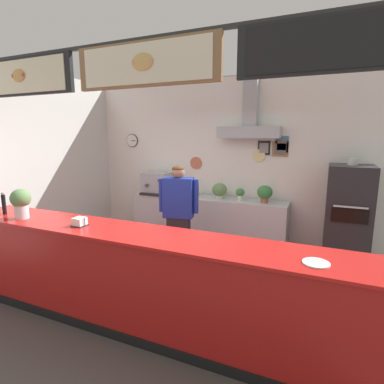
# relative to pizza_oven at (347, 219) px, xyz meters

# --- Properties ---
(ground_plane) EXTENTS (6.76, 6.76, 0.00)m
(ground_plane) POSITION_rel_pizza_oven_xyz_m (-2.07, -1.92, -0.81)
(ground_plane) COLOR #3F3A38
(back_wall_assembly) EXTENTS (5.64, 2.99, 3.10)m
(back_wall_assembly) POSITION_rel_pizza_oven_xyz_m (-2.05, 0.43, 0.84)
(back_wall_assembly) COLOR #9E9E99
(back_wall_assembly) RESTS_ON ground_plane
(left_wall_with_window) EXTENTS (0.15, 5.02, 3.10)m
(left_wall_with_window) POSITION_rel_pizza_oven_xyz_m (-4.89, -1.93, 0.74)
(left_wall_with_window) COLOR silver
(left_wall_with_window) RESTS_ON ground_plane
(service_counter) EXTENTS (4.83, 0.65, 1.06)m
(service_counter) POSITION_rel_pizza_oven_xyz_m (-2.07, -2.46, -0.28)
(service_counter) COLOR #B21916
(service_counter) RESTS_ON ground_plane
(back_prep_counter) EXTENTS (2.92, 0.55, 0.91)m
(back_prep_counter) POSITION_rel_pizza_oven_xyz_m (-2.33, 0.19, -0.36)
(back_prep_counter) COLOR #B7BABF
(back_prep_counter) RESTS_ON ground_plane
(pizza_oven) EXTENTS (0.62, 0.70, 1.72)m
(pizza_oven) POSITION_rel_pizza_oven_xyz_m (0.00, 0.00, 0.00)
(pizza_oven) COLOR #232326
(pizza_oven) RESTS_ON ground_plane
(shop_worker) EXTENTS (0.58, 0.31, 1.62)m
(shop_worker) POSITION_rel_pizza_oven_xyz_m (-2.33, -1.03, 0.05)
(shop_worker) COLOR #232328
(shop_worker) RESTS_ON ground_plane
(espresso_machine) EXTENTS (0.53, 0.47, 0.42)m
(espresso_machine) POSITION_rel_pizza_oven_xyz_m (-3.39, 0.17, 0.30)
(espresso_machine) COLOR #A3A5AD
(espresso_machine) RESTS_ON back_prep_counter
(potted_basil) EXTENTS (0.15, 0.15, 0.22)m
(potted_basil) POSITION_rel_pizza_oven_xyz_m (-1.70, 0.16, 0.23)
(potted_basil) COLOR beige
(potted_basil) RESTS_ON back_prep_counter
(potted_rosemary) EXTENTS (0.27, 0.27, 0.28)m
(potted_rosemary) POSITION_rel_pizza_oven_xyz_m (-2.10, 0.22, 0.24)
(potted_rosemary) COLOR beige
(potted_rosemary) RESTS_ON back_prep_counter
(potted_thyme) EXTENTS (0.26, 0.26, 0.30)m
(potted_thyme) POSITION_rel_pizza_oven_xyz_m (-1.27, 0.17, 0.26)
(potted_thyme) COLOR #9E563D
(potted_thyme) RESTS_ON back_prep_counter
(potted_sage) EXTENTS (0.18, 0.18, 0.23)m
(potted_sage) POSITION_rel_pizza_oven_xyz_m (-2.59, 0.19, 0.22)
(potted_sage) COLOR beige
(potted_sage) RESTS_ON back_prep_counter
(napkin_holder) EXTENTS (0.15, 0.14, 0.11)m
(napkin_holder) POSITION_rel_pizza_oven_xyz_m (-2.82, -2.52, 0.29)
(napkin_holder) COLOR #262628
(napkin_holder) RESTS_ON service_counter
(pepper_grinder) EXTENTS (0.05, 0.05, 0.29)m
(pepper_grinder) POSITION_rel_pizza_oven_xyz_m (-4.06, -2.52, 0.39)
(pepper_grinder) COLOR black
(pepper_grinder) RESTS_ON service_counter
(basil_vase) EXTENTS (0.23, 0.23, 0.36)m
(basil_vase) POSITION_rel_pizza_oven_xyz_m (-3.67, -2.57, 0.44)
(basil_vase) COLOR silver
(basil_vase) RESTS_ON service_counter
(condiment_plate) EXTENTS (0.21, 0.21, 0.01)m
(condiment_plate) POSITION_rel_pizza_oven_xyz_m (-0.38, -2.56, 0.26)
(condiment_plate) COLOR white
(condiment_plate) RESTS_ON service_counter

